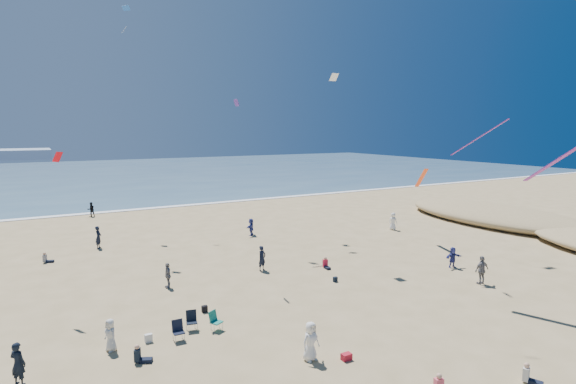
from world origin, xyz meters
TOP-DOWN VIEW (x-y plane):
  - ocean at (0.00, 95.00)m, footprint 220.00×100.00m
  - surf_line at (0.00, 45.00)m, footprint 220.00×1.20m
  - standing_flyers at (4.32, 12.98)m, footprint 33.22×52.39m
  - seated_group at (0.23, 7.73)m, footprint 18.84×29.05m
  - chair_cluster at (-3.60, 7.42)m, footprint 2.72×1.47m
  - white_tote at (-5.86, 7.70)m, footprint 0.35×0.20m
  - black_backpack at (-2.34, 9.79)m, footprint 0.30×0.22m
  - cooler at (1.41, 1.67)m, footprint 0.45×0.30m
  - navy_bag at (6.96, 10.35)m, footprint 0.28×0.18m
  - kites_aloft at (8.84, 13.10)m, footprint 41.32×42.20m

SIDE VIEW (x-z plane):
  - ocean at x=0.00m, z-range 0.00..0.06m
  - surf_line at x=0.00m, z-range 0.00..0.08m
  - cooler at x=1.41m, z-range 0.00..0.30m
  - navy_bag at x=6.96m, z-range 0.00..0.34m
  - black_backpack at x=-2.34m, z-range 0.00..0.38m
  - white_tote at x=-5.86m, z-range 0.00..0.40m
  - seated_group at x=0.23m, z-range 0.00..0.84m
  - chair_cluster at x=-3.60m, z-range 0.00..1.00m
  - standing_flyers at x=4.32m, z-range -0.10..1.82m
  - kites_aloft at x=8.84m, z-range 0.41..28.97m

